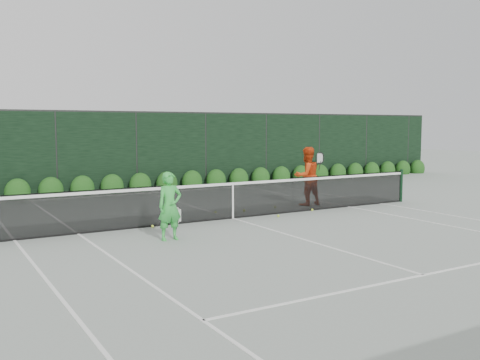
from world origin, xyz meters
TOP-DOWN VIEW (x-y plane):
  - ground at (0.00, 0.00)m, footprint 80.00×80.00m
  - tennis_net at (-0.02, 0.00)m, footprint 12.90×0.10m
  - player_woman at (-2.53, -1.65)m, footprint 0.62×0.37m
  - player_man at (3.22, 0.94)m, footprint 0.95×0.71m
  - court_lines at (0.00, 0.00)m, footprint 11.03×23.83m
  - windscreen_fence at (0.00, -2.71)m, footprint 32.00×21.07m
  - hedge_row at (-0.00, 7.15)m, footprint 31.66×0.65m
  - tennis_balls at (0.73, 0.36)m, footprint 5.06×1.52m

SIDE VIEW (x-z plane):
  - ground at x=0.00m, z-range 0.00..0.00m
  - court_lines at x=0.00m, z-range 0.00..0.01m
  - tennis_balls at x=0.73m, z-range 0.00..0.07m
  - hedge_row at x=0.00m, z-range -0.23..0.70m
  - tennis_net at x=-0.02m, z-range 0.00..1.07m
  - player_woman at x=-2.53m, z-range 0.00..1.49m
  - player_man at x=3.22m, z-range 0.00..1.84m
  - windscreen_fence at x=0.00m, z-range -0.02..3.04m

